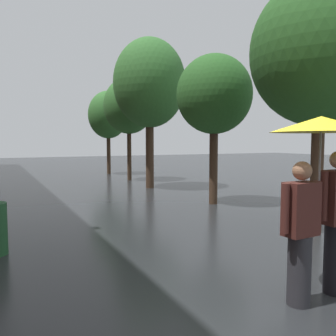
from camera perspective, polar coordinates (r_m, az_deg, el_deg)
The scene contains 7 objects.
ground_plane at distance 4.38m, azimuth 13.46°, elevation -20.54°, with size 80.00×80.00×0.00m, color #26282B.
street_tree_0 at distance 7.67m, azimuth 24.31°, elevation 17.35°, with size 2.75×2.75×5.09m.
street_tree_1 at distance 10.16m, azimuth 7.78°, elevation 12.03°, with size 2.20×2.20×4.37m.
street_tree_2 at distance 13.66m, azimuth -3.13°, elevation 13.96°, with size 2.83×2.83×5.87m.
street_tree_3 at distance 16.37m, azimuth -6.60°, elevation 10.30°, with size 2.38×2.38×4.86m.
street_tree_4 at distance 19.74m, azimuth -10.03°, elevation 8.76°, with size 2.25×2.25×4.72m.
couple_under_umbrella at distance 4.27m, azimuth 24.24°, elevation -1.61°, with size 1.22×1.14×2.13m.
Camera 1 is at (-2.62, -2.99, 1.84)m, focal length 36.25 mm.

